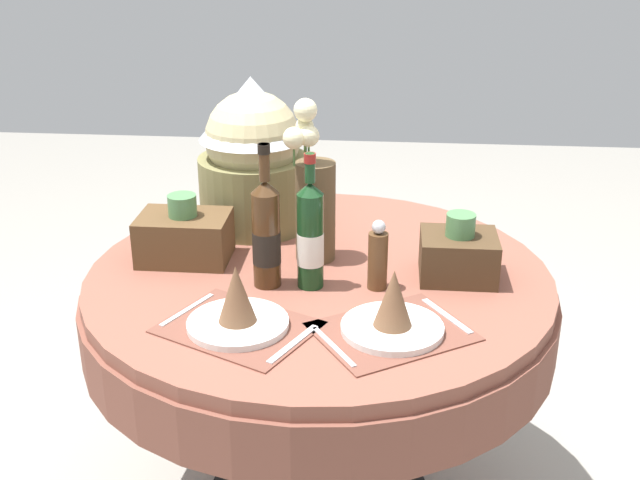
{
  "coord_description": "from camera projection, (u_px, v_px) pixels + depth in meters",
  "views": [
    {
      "loc": [
        0.17,
        -1.93,
        1.69
      ],
      "look_at": [
        0.0,
        0.03,
        0.85
      ],
      "focal_mm": 44.34,
      "sensor_mm": 36.0,
      "label": 1
    }
  ],
  "objects": [
    {
      "name": "dining_table",
      "position": [
        319.0,
        315.0,
        2.19
      ],
      "size": [
        1.28,
        1.28,
        0.77
      ],
      "color": "brown",
      "rests_on": "ground"
    },
    {
      "name": "place_setting_left",
      "position": [
        237.0,
        310.0,
        1.84
      ],
      "size": [
        0.42,
        0.38,
        0.16
      ],
      "color": "brown",
      "rests_on": "dining_table"
    },
    {
      "name": "place_setting_right",
      "position": [
        393.0,
        315.0,
        1.82
      ],
      "size": [
        0.43,
        0.4,
        0.16
      ],
      "color": "brown",
      "rests_on": "dining_table"
    },
    {
      "name": "flower_vase",
      "position": [
        313.0,
        196.0,
        2.15
      ],
      "size": [
        0.14,
        0.12,
        0.46
      ],
      "color": "brown",
      "rests_on": "dining_table"
    },
    {
      "name": "wine_bottle_left",
      "position": [
        310.0,
        236.0,
        2.01
      ],
      "size": [
        0.07,
        0.07,
        0.36
      ],
      "color": "#143819",
      "rests_on": "dining_table"
    },
    {
      "name": "wine_bottle_centre",
      "position": [
        266.0,
        234.0,
        2.01
      ],
      "size": [
        0.07,
        0.07,
        0.38
      ],
      "color": "#422814",
      "rests_on": "dining_table"
    },
    {
      "name": "pepper_mill",
      "position": [
        378.0,
        257.0,
        2.02
      ],
      "size": [
        0.05,
        0.05,
        0.19
      ],
      "color": "brown",
      "rests_on": "dining_table"
    },
    {
      "name": "gift_tub_back_left",
      "position": [
        253.0,
        150.0,
        2.36
      ],
      "size": [
        0.33,
        0.33,
        0.46
      ],
      "color": "olive",
      "rests_on": "dining_table"
    },
    {
      "name": "woven_basket_side_left",
      "position": [
        184.0,
        236.0,
        2.19
      ],
      "size": [
        0.25,
        0.17,
        0.19
      ],
      "color": "brown",
      "rests_on": "dining_table"
    },
    {
      "name": "woven_basket_side_right",
      "position": [
        458.0,
        254.0,
        2.09
      ],
      "size": [
        0.2,
        0.17,
        0.18
      ],
      "color": "#47331E",
      "rests_on": "dining_table"
    }
  ]
}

